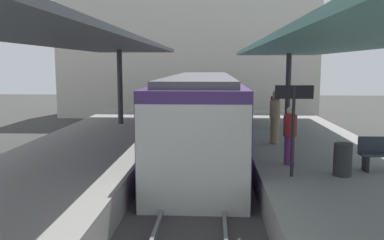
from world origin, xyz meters
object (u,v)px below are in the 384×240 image
platform_sign (294,110)px  passenger_near_bench (275,109)px  commuter_train (201,116)px  passenger_far_end (275,118)px  litter_bin (343,160)px  passenger_mid_platform (290,135)px

platform_sign → passenger_near_bench: (0.70, 7.61, -0.80)m
commuter_train → platform_sign: bearing=-68.5°
passenger_far_end → litter_bin: bearing=-75.4°
commuter_train → passenger_mid_platform: 5.44m
passenger_near_bench → passenger_mid_platform: size_ratio=1.01×
litter_bin → passenger_mid_platform: (-1.09, 1.06, 0.42)m
commuter_train → passenger_near_bench: (3.07, 1.59, 0.10)m
commuter_train → passenger_mid_platform: size_ratio=8.45×
commuter_train → passenger_far_end: size_ratio=7.81×
commuter_train → passenger_near_bench: 3.46m
litter_bin → passenger_near_bench: bearing=94.2°
passenger_near_bench → litter_bin: bearing=-85.8°
litter_bin → passenger_mid_platform: size_ratio=0.51×
commuter_train → litter_bin: 6.91m
passenger_mid_platform → platform_sign: bearing=-97.4°
passenger_mid_platform → passenger_far_end: bearing=89.3°
platform_sign → passenger_mid_platform: size_ratio=1.40×
litter_bin → passenger_near_bench: 7.50m
platform_sign → passenger_far_end: 4.25m
platform_sign → passenger_near_bench: size_ratio=1.38×
passenger_near_bench → passenger_mid_platform: passenger_near_bench is taller
commuter_train → passenger_near_bench: bearing=27.4°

